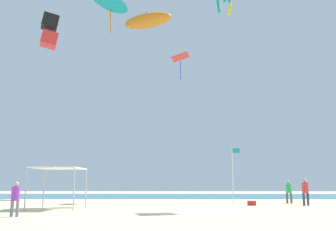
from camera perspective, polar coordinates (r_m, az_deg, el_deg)
ground at (r=20.70m, az=2.22°, el=-14.60°), size 110.00×110.00×0.10m
ocean_strip at (r=47.65m, az=1.53°, el=-12.06°), size 110.00×18.74×0.03m
canopy_tent at (r=24.14m, az=-16.20°, el=-7.92°), size 2.82×3.05×2.47m
person_near_tent at (r=19.32m, az=-22.08°, el=-11.22°), size 0.43×0.38×1.61m
person_leftmost at (r=28.64m, az=20.07°, el=-10.50°), size 0.48×0.44×1.86m
person_central at (r=31.31m, az=17.81°, el=-10.70°), size 0.46×0.41×1.73m
banner_flag at (r=28.55m, az=9.88°, el=-8.24°), size 0.61×0.06×4.12m
cooler_box at (r=27.80m, az=12.55°, el=-12.79°), size 0.57×0.37×0.35m
kite_box_black at (r=39.76m, az=-17.48°, el=12.10°), size 2.11×2.00×3.36m
kite_inflatable_orange at (r=49.62m, az=-3.12°, el=14.16°), size 6.94×4.64×2.61m
kite_diamond_red at (r=36.35m, az=1.90°, el=8.65°), size 1.85×1.89×2.45m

